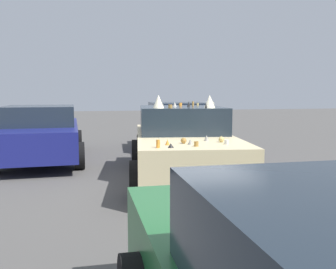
{
  "coord_description": "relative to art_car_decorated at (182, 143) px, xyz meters",
  "views": [
    {
      "loc": [
        -6.89,
        1.99,
        1.69
      ],
      "look_at": [
        0.0,
        0.3,
        0.9
      ],
      "focal_mm": 39.31,
      "sensor_mm": 36.0,
      "label": 1
    }
  ],
  "objects": [
    {
      "name": "ground_plane",
      "position": [
        -0.08,
        0.01,
        -0.72
      ],
      "size": [
        60.0,
        60.0,
        0.0
      ],
      "primitive_type": "plane",
      "color": "#514F4C"
    },
    {
      "name": "parked_sedan_far_left",
      "position": [
        3.31,
        -0.85,
        -0.0
      ],
      "size": [
        4.45,
        2.31,
        1.43
      ],
      "rotation": [
        0.0,
        0.0,
        3.05
      ],
      "color": "navy",
      "rests_on": "ground"
    },
    {
      "name": "parked_sedan_far_right",
      "position": [
        2.77,
        2.93,
        -0.02
      ],
      "size": [
        4.57,
        2.09,
        1.39
      ],
      "rotation": [
        0.0,
        0.0,
        0.01
      ],
      "color": "navy",
      "rests_on": "ground"
    },
    {
      "name": "art_car_decorated",
      "position": [
        0.0,
        0.0,
        0.0
      ],
      "size": [
        4.54,
        2.53,
        1.67
      ],
      "rotation": [
        0.0,
        0.0,
        2.98
      ],
      "color": "beige",
      "rests_on": "ground"
    }
  ]
}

